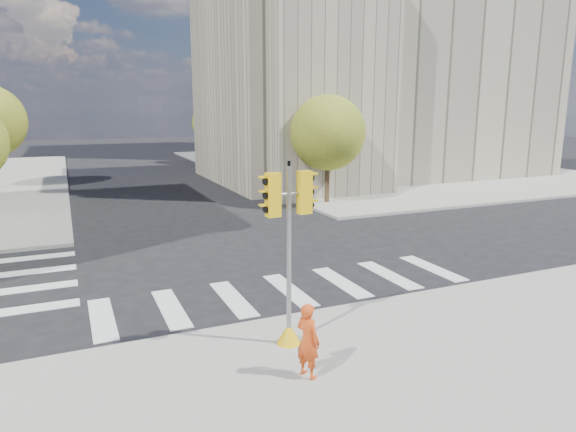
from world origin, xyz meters
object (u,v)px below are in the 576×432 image
(lamp_near, at_px, (305,121))
(photographer, at_px, (308,340))
(lamp_far, at_px, (236,117))
(traffic_signal, at_px, (289,270))

(lamp_near, distance_m, photographer, 23.55)
(lamp_near, height_order, lamp_far, same)
(lamp_near, height_order, photographer, lamp_near)
(lamp_near, height_order, traffic_signal, lamp_near)
(traffic_signal, bearing_deg, photographer, -102.25)
(traffic_signal, relative_size, photographer, 2.71)
(lamp_far, bearing_deg, traffic_signal, -106.09)
(traffic_signal, bearing_deg, lamp_far, 70.82)
(lamp_far, xyz_separation_m, photographer, (-9.91, -35.04, -3.65))
(lamp_far, height_order, photographer, lamp_far)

